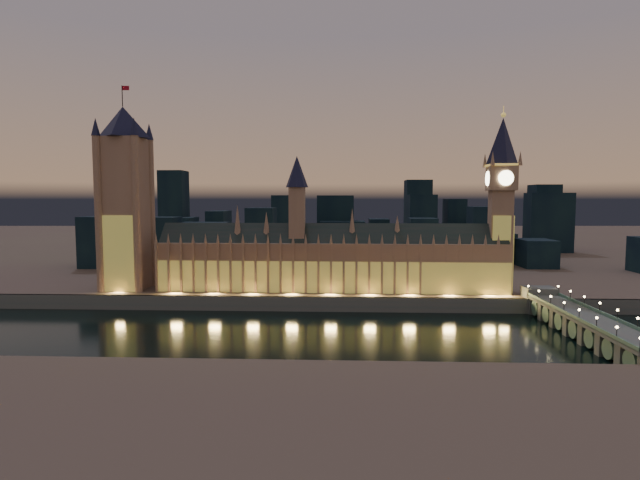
{
  "coord_description": "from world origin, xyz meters",
  "views": [
    {
      "loc": [
        17.17,
        -227.04,
        61.04
      ],
      "look_at": [
        5.0,
        55.0,
        38.0
      ],
      "focal_mm": 28.0,
      "sensor_mm": 36.0,
      "label": 1
    }
  ],
  "objects_px": {
    "palace_of_westminster": "(330,259)",
    "victoria_tower": "(125,189)",
    "westminster_bridge": "(582,323)",
    "elizabeth_tower": "(501,189)"
  },
  "relations": [
    {
      "from": "palace_of_westminster",
      "to": "victoria_tower",
      "type": "height_order",
      "value": "victoria_tower"
    },
    {
      "from": "victoria_tower",
      "to": "westminster_bridge",
      "type": "distance_m",
      "value": 251.08
    },
    {
      "from": "elizabeth_tower",
      "to": "westminster_bridge",
      "type": "relative_size",
      "value": 0.93
    },
    {
      "from": "elizabeth_tower",
      "to": "victoria_tower",
      "type": "bearing_deg",
      "value": 180.0
    },
    {
      "from": "victoria_tower",
      "to": "palace_of_westminster",
      "type": "bearing_deg",
      "value": -0.09
    },
    {
      "from": "palace_of_westminster",
      "to": "victoria_tower",
      "type": "bearing_deg",
      "value": 179.91
    },
    {
      "from": "westminster_bridge",
      "to": "victoria_tower",
      "type": "bearing_deg",
      "value": 164.43
    },
    {
      "from": "palace_of_westminster",
      "to": "westminster_bridge",
      "type": "distance_m",
      "value": 133.06
    },
    {
      "from": "victoria_tower",
      "to": "westminster_bridge",
      "type": "xyz_separation_m",
      "value": [
        234.65,
        -65.38,
        -60.87
      ]
    },
    {
      "from": "palace_of_westminster",
      "to": "westminster_bridge",
      "type": "height_order",
      "value": "palace_of_westminster"
    }
  ]
}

